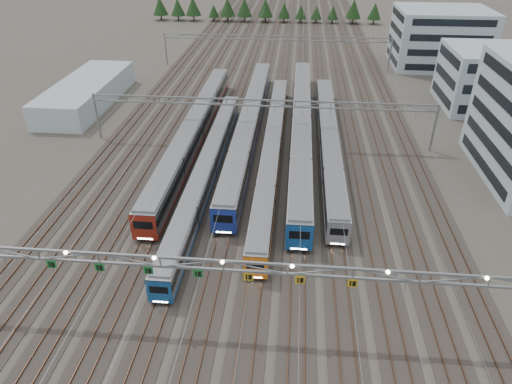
# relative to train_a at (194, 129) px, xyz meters

# --- Properties ---
(ground) EXTENTS (400.00, 400.00, 0.00)m
(ground) POSITION_rel_train_a_xyz_m (11.25, -39.90, -2.30)
(ground) COLOR #47423A
(ground) RESTS_ON ground
(track_bed) EXTENTS (54.00, 260.00, 5.42)m
(track_bed) POSITION_rel_train_a_xyz_m (11.25, 60.10, -0.81)
(track_bed) COLOR #2D2823
(track_bed) RESTS_ON ground
(train_a) EXTENTS (3.14, 57.34, 4.10)m
(train_a) POSITION_rel_train_a_xyz_m (0.00, 0.00, 0.00)
(train_a) COLOR black
(train_a) RESTS_ON ground
(train_b) EXTENTS (2.56, 51.83, 3.33)m
(train_b) POSITION_rel_train_a_xyz_m (4.50, -12.45, -0.39)
(train_b) COLOR black
(train_b) RESTS_ON ground
(train_c) EXTENTS (3.15, 60.44, 4.11)m
(train_c) POSITION_rel_train_a_xyz_m (9.00, 3.66, 0.00)
(train_c) COLOR black
(train_c) RESTS_ON ground
(train_d) EXTENTS (2.61, 58.27, 3.39)m
(train_d) POSITION_rel_train_a_xyz_m (13.50, -4.85, -0.36)
(train_d) COLOR black
(train_d) RESTS_ON ground
(train_e) EXTENTS (3.15, 64.07, 4.11)m
(train_e) POSITION_rel_train_a_xyz_m (18.00, 3.12, 0.00)
(train_e) COLOR black
(train_e) RESTS_ON ground
(train_f) EXTENTS (2.78, 52.05, 3.62)m
(train_f) POSITION_rel_train_a_xyz_m (22.50, -1.45, -0.24)
(train_f) COLOR black
(train_f) RESTS_ON ground
(gantry_near) EXTENTS (56.36, 0.61, 8.08)m
(gantry_near) POSITION_rel_train_a_xyz_m (11.20, -40.02, 4.78)
(gantry_near) COLOR gray
(gantry_near) RESTS_ON ground
(gantry_mid) EXTENTS (56.36, 0.36, 8.00)m
(gantry_mid) POSITION_rel_train_a_xyz_m (11.25, 0.10, 4.08)
(gantry_mid) COLOR gray
(gantry_mid) RESTS_ON ground
(gantry_far) EXTENTS (56.36, 0.36, 8.00)m
(gantry_far) POSITION_rel_train_a_xyz_m (11.25, 45.10, 4.08)
(gantry_far) COLOR gray
(gantry_far) RESTS_ON ground
(depot_bldg_mid) EXTENTS (14.00, 16.00, 11.50)m
(depot_bldg_mid) POSITION_rel_train_a_xyz_m (53.15, 22.00, 3.45)
(depot_bldg_mid) COLOR #A8BDC8
(depot_bldg_mid) RESTS_ON ground
(depot_bldg_north) EXTENTS (22.00, 18.00, 13.71)m
(depot_bldg_north) POSITION_rel_train_a_xyz_m (51.97, 51.09, 4.55)
(depot_bldg_north) COLOR #A8BDC8
(depot_bldg_north) RESTS_ON ground
(west_shed) EXTENTS (10.00, 30.00, 4.69)m
(west_shed) POSITION_rel_train_a_xyz_m (-25.59, 16.04, 0.04)
(west_shed) COLOR #A8BDC8
(west_shed) RESTS_ON ground
(treeline) EXTENTS (81.20, 5.60, 7.02)m
(treeline) POSITION_rel_train_a_xyz_m (4.05, 101.17, 1.93)
(treeline) COLOR #332114
(treeline) RESTS_ON ground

